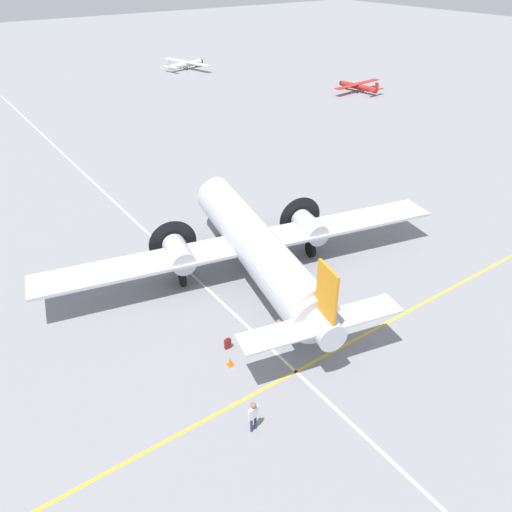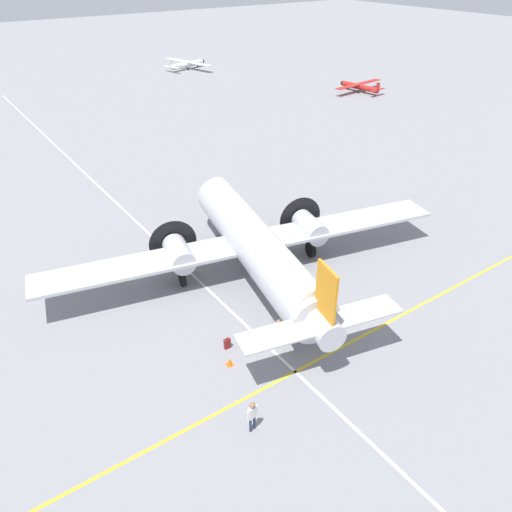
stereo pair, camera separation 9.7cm
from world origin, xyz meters
The scene contains 10 objects.
ground_plane centered at (0.00, 0.00, 0.00)m, with size 300.00×300.00×0.00m, color gray.
apron_line_eastwest centered at (0.00, -7.97, 0.00)m, with size 120.00×0.16×0.01m.
apron_line_northsouth centered at (-3.15, 0.00, 0.00)m, with size 0.16×120.00×0.01m.
airliner_main centered at (0.10, 0.44, 2.60)m, with size 26.81×19.03×6.05m.
crew_foreground centered at (-6.95, -9.66, 1.03)m, with size 0.57×0.27×1.68m.
passenger_boarding centered at (-2.69, -5.91, 1.09)m, with size 0.28×0.61×1.78m.
suitcase_near_door centered at (-5.02, -4.49, 0.31)m, with size 0.36×0.17×0.66m.
light_aircraft_distant centered at (28.00, 61.09, 0.85)m, with size 8.23×10.84×2.08m.
light_aircraft_taxiing centered at (41.05, 31.87, 0.79)m, with size 9.60×7.18×1.87m.
traffic_cone centered at (-5.60, -5.64, 0.21)m, with size 0.35×0.35×0.46m.
Camera 1 is at (-15.42, -21.87, 18.32)m, focal length 35.00 mm.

